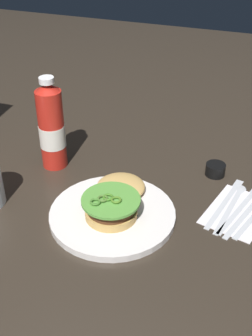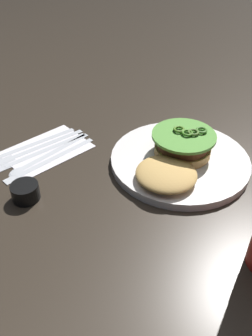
# 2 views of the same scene
# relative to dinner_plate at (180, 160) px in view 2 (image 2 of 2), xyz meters

# --- Properties ---
(ground_plane) EXTENTS (3.00, 3.00, 0.00)m
(ground_plane) POSITION_rel_dinner_plate_xyz_m (0.02, 0.02, -0.01)
(ground_plane) COLOR #2E261D
(dinner_plate) EXTENTS (0.28, 0.28, 0.02)m
(dinner_plate) POSITION_rel_dinner_plate_xyz_m (0.00, 0.00, 0.00)
(dinner_plate) COLOR silver
(dinner_plate) RESTS_ON ground_plane
(burger_sandwich) EXTENTS (0.21, 0.13, 0.05)m
(burger_sandwich) POSITION_rel_dinner_plate_xyz_m (0.02, 0.00, 0.03)
(burger_sandwich) COLOR tan
(burger_sandwich) RESTS_ON dinner_plate
(condiment_cup) EXTENTS (0.05, 0.05, 0.03)m
(condiment_cup) POSITION_rel_dinner_plate_xyz_m (0.24, -0.18, 0.01)
(condiment_cup) COLOR black
(condiment_cup) RESTS_ON ground_plane
(napkin) EXTENTS (0.19, 0.16, 0.00)m
(napkin) POSITION_rel_dinner_plate_xyz_m (0.11, -0.26, -0.01)
(napkin) COLOR white
(napkin) RESTS_ON ground_plane
(butter_knife) EXTENTS (0.20, 0.08, 0.00)m
(butter_knife) POSITION_rel_dinner_plate_xyz_m (0.13, -0.30, -0.00)
(butter_knife) COLOR silver
(butter_knife) RESTS_ON napkin
(fork_utensil) EXTENTS (0.20, 0.08, 0.00)m
(fork_utensil) POSITION_rel_dinner_plate_xyz_m (0.13, -0.28, -0.00)
(fork_utensil) COLOR silver
(fork_utensil) RESTS_ON napkin
(steak_knife) EXTENTS (0.21, 0.08, 0.00)m
(steak_knife) POSITION_rel_dinner_plate_xyz_m (0.14, -0.26, -0.00)
(steak_knife) COLOR silver
(steak_knife) RESTS_ON napkin
(spoon_utensil) EXTENTS (0.20, 0.05, 0.00)m
(spoon_utensil) POSITION_rel_dinner_plate_xyz_m (0.15, -0.24, -0.00)
(spoon_utensil) COLOR silver
(spoon_utensil) RESTS_ON napkin
(table_knife) EXTENTS (0.21, 0.06, 0.00)m
(table_knife) POSITION_rel_dinner_plate_xyz_m (0.15, -0.23, -0.00)
(table_knife) COLOR silver
(table_knife) RESTS_ON napkin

